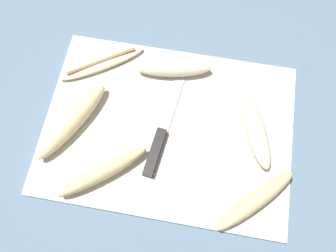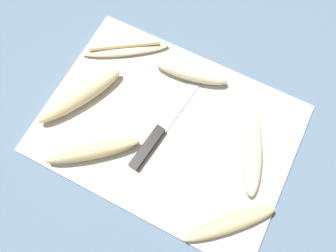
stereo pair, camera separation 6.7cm
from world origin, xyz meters
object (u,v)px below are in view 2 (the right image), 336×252
at_px(banana_spotted_left, 230,224).
at_px(banana_ripe_center, 80,96).
at_px(banana_bright_far, 191,72).
at_px(knife, 155,137).
at_px(banana_pale_long, 252,153).
at_px(banana_golden_short, 93,151).
at_px(banana_cream_curved, 125,49).

bearing_deg(banana_spotted_left, banana_ripe_center, 166.26).
xyz_separation_m(banana_bright_far, banana_ripe_center, (-0.18, -0.16, 0.00)).
relative_size(knife, banana_spotted_left, 1.64).
height_order(banana_pale_long, banana_golden_short, banana_golden_short).
relative_size(banana_bright_far, banana_cream_curved, 0.91).
relative_size(banana_cream_curved, banana_ripe_center, 0.92).
height_order(banana_cream_curved, banana_golden_short, banana_golden_short).
height_order(banana_pale_long, banana_cream_curved, banana_pale_long).
xyz_separation_m(banana_spotted_left, banana_ripe_center, (-0.38, 0.09, 0.00)).
bearing_deg(banana_spotted_left, banana_pale_long, 95.78).
bearing_deg(banana_golden_short, banana_bright_far, 68.73).
bearing_deg(knife, banana_bright_far, 96.15).
relative_size(banana_golden_short, banana_ripe_center, 0.85).
bearing_deg(banana_cream_curved, banana_pale_long, -15.70).
relative_size(banana_spotted_left, banana_ripe_center, 0.78).
bearing_deg(banana_bright_far, banana_pale_long, -30.12).
relative_size(banana_bright_far, banana_pale_long, 0.94).
bearing_deg(banana_golden_short, banana_cream_curved, 104.76).
distance_m(knife, banana_spotted_left, 0.22).
bearing_deg(banana_pale_long, banana_bright_far, 149.88).
distance_m(banana_pale_long, banana_spotted_left, 0.14).
xyz_separation_m(banana_cream_curved, banana_golden_short, (0.06, -0.24, 0.01)).
xyz_separation_m(knife, banana_golden_short, (-0.09, -0.08, 0.01)).
bearing_deg(banana_golden_short, banana_ripe_center, 133.89).
bearing_deg(banana_golden_short, banana_pale_long, 26.58).
bearing_deg(knife, banana_spotted_left, -16.36).
bearing_deg(banana_ripe_center, banana_cream_curved, 80.45).
bearing_deg(banana_golden_short, knife, 41.89).
distance_m(banana_cream_curved, banana_spotted_left, 0.43).
height_order(banana_golden_short, banana_spotted_left, banana_golden_short).
xyz_separation_m(knife, banana_bright_far, (0.00, 0.16, 0.01)).
xyz_separation_m(banana_bright_far, banana_spotted_left, (0.20, -0.25, -0.00)).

